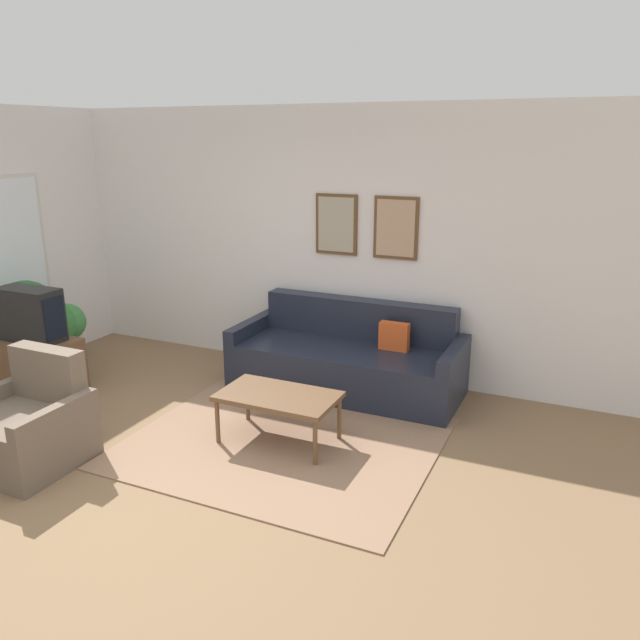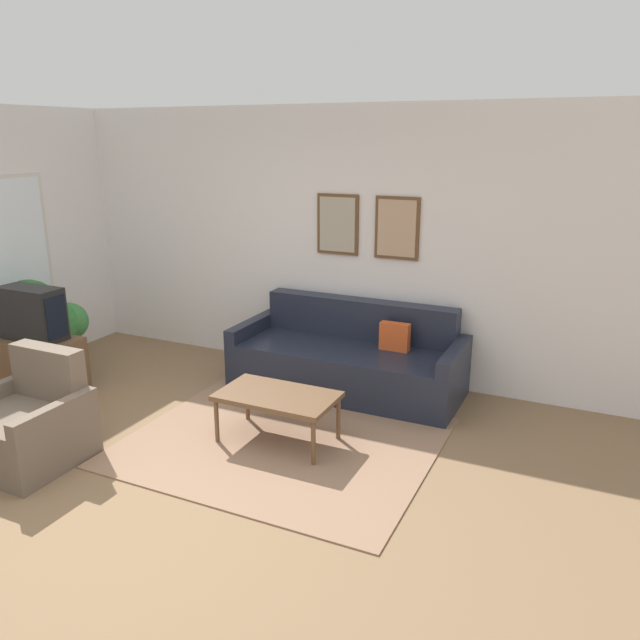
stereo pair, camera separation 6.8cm
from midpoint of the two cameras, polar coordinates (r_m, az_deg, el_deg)
name	(u,v)px [view 2 (the right image)]	position (r m, az deg, el deg)	size (l,w,h in m)	color
ground_plane	(141,487)	(4.75, -15.64, -14.52)	(16.00, 16.00, 0.00)	#846647
area_rug	(283,442)	(5.18, -3.06, -11.06)	(2.41, 2.05, 0.01)	#937056
wall_back	(312,241)	(6.49, -0.48, 7.22)	(8.00, 0.09, 2.70)	silver
couch	(349,360)	(6.10, 2.97, -3.71)	(2.21, 0.90, 0.84)	#1E2333
coffee_table	(277,398)	(5.04, -3.53, -7.15)	(0.94, 0.55, 0.42)	brown
tv_stand	(39,366)	(6.54, -24.00, -3.91)	(0.80, 0.49, 0.56)	brown
tv	(32,313)	(6.38, -24.53, 0.55)	(0.62, 0.28, 0.50)	black
armchair	(27,426)	(5.28, -24.89, -8.79)	(0.82, 0.76, 0.84)	#6B5B4C
potted_plant_tall	(30,315)	(6.84, -24.75, 0.43)	(0.62, 0.62, 1.04)	beige
potted_plant_by_window	(70,329)	(7.23, -21.62, -0.78)	(0.40, 0.40, 0.69)	beige
potted_plant_small	(47,326)	(6.81, -23.42, -0.55)	(0.59, 0.59, 0.88)	beige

